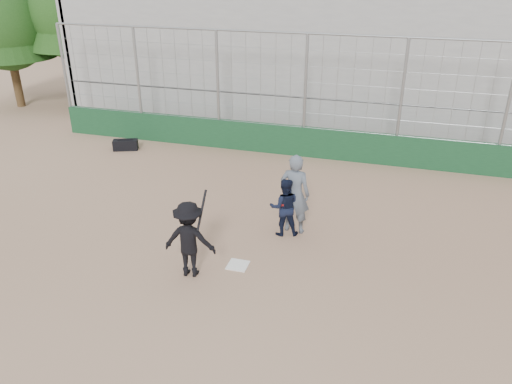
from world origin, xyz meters
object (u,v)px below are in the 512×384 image
(catcher_crouched, at_px, (284,216))
(umpire, at_px, (295,198))
(batter_at_plate, at_px, (189,239))
(equipment_bag, at_px, (126,145))

(catcher_crouched, bearing_deg, umpire, 53.66)
(batter_at_plate, distance_m, catcher_crouched, 2.66)
(batter_at_plate, distance_m, equipment_bag, 8.23)
(batter_at_plate, xyz_separation_m, umpire, (1.69, 2.42, 0.06))
(batter_at_plate, relative_size, equipment_bag, 2.03)
(catcher_crouched, relative_size, umpire, 0.56)
(catcher_crouched, height_order, equipment_bag, catcher_crouched)
(batter_at_plate, relative_size, catcher_crouched, 1.81)
(umpire, bearing_deg, equipment_bag, -26.27)
(batter_at_plate, xyz_separation_m, catcher_crouched, (1.50, 2.17, -0.34))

